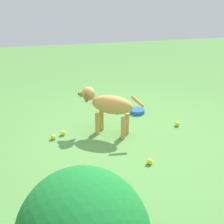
% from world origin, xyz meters
% --- Properties ---
extents(ground, '(14.00, 14.00, 0.00)m').
position_xyz_m(ground, '(0.00, 0.00, 0.00)').
color(ground, '#548C42').
extents(dog, '(0.57, 0.74, 0.60)m').
position_xyz_m(dog, '(0.21, 0.23, 0.40)').
color(dog, '#C69347').
rests_on(dog, ground).
extents(tennis_ball_0, '(0.07, 0.07, 0.07)m').
position_xyz_m(tennis_ball_0, '(0.22, 0.93, 0.03)').
color(tennis_ball_0, '#D2D839').
rests_on(tennis_ball_0, ground).
extents(tennis_ball_1, '(0.07, 0.07, 0.07)m').
position_xyz_m(tennis_ball_1, '(0.30, 0.80, 0.03)').
color(tennis_ball_1, '#CFDF29').
rests_on(tennis_ball_1, ground).
extents(tennis_ball_2, '(0.07, 0.07, 0.07)m').
position_xyz_m(tennis_ball_2, '(0.17, -0.74, 0.03)').
color(tennis_ball_2, '#C8D72A').
rests_on(tennis_ball_2, ground).
extents(tennis_ball_3, '(0.07, 0.07, 0.07)m').
position_xyz_m(tennis_ball_3, '(-0.60, -0.02, 0.03)').
color(tennis_ball_3, yellow).
rests_on(tennis_ball_3, ground).
extents(water_bowl, '(0.22, 0.22, 0.06)m').
position_xyz_m(water_bowl, '(0.73, -0.36, 0.03)').
color(water_bowl, blue).
rests_on(water_bowl, ground).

